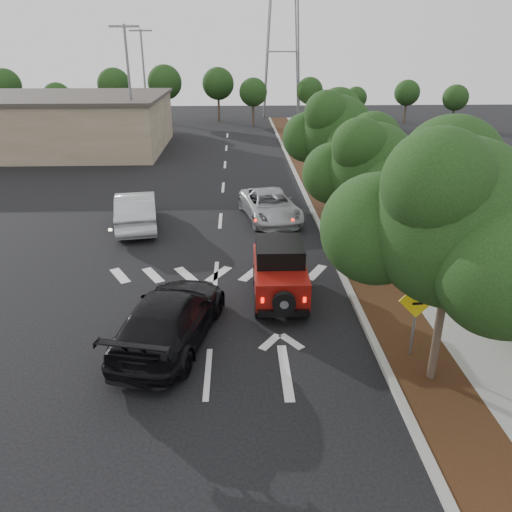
{
  "coord_description": "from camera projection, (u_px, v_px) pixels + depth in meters",
  "views": [
    {
      "loc": [
        0.83,
        -10.63,
        7.81
      ],
      "look_at": [
        1.36,
        3.0,
        1.98
      ],
      "focal_mm": 35.0,
      "sensor_mm": 36.0,
      "label": 1
    }
  ],
  "objects": [
    {
      "name": "light_pole_a",
      "position": [
        137.0,
        159.0,
        36.46
      ],
      "size": [
        2.0,
        0.22,
        9.0
      ],
      "primitive_type": null,
      "color": "slate",
      "rests_on": "ground"
    },
    {
      "name": "light_pole_b",
      "position": [
        149.0,
        132.0,
        47.46
      ],
      "size": [
        2.0,
        0.22,
        9.0
      ],
      "primitive_type": null,
      "color": "slate",
      "rests_on": "ground"
    },
    {
      "name": "planting_strip",
      "position": [
        337.0,
        218.0,
        24.01
      ],
      "size": [
        1.8,
        70.0,
        0.12
      ],
      "primitive_type": "cube",
      "color": "black",
      "rests_on": "ground"
    },
    {
      "name": "ground",
      "position": [
        208.0,
        373.0,
        12.8
      ],
      "size": [
        120.0,
        120.0,
        0.0
      ],
      "primitive_type": "plane",
      "color": "black",
      "rests_on": "ground"
    },
    {
      "name": "transmission_tower",
      "position": [
        281.0,
        117.0,
        57.13
      ],
      "size": [
        7.0,
        4.0,
        28.0
      ],
      "primitive_type": null,
      "color": "slate",
      "rests_on": "ground"
    },
    {
      "name": "speed_hump_sign",
      "position": [
        416.0,
        309.0,
        12.84
      ],
      "size": [
        1.02,
        0.11,
        2.17
      ],
      "rotation": [
        0.0,
        0.0,
        0.07
      ],
      "color": "slate",
      "rests_on": "ground"
    },
    {
      "name": "silver_suv_ahead",
      "position": [
        270.0,
        206.0,
        23.77
      ],
      "size": [
        3.14,
        5.24,
        1.36
      ],
      "primitive_type": "imported",
      "rotation": [
        0.0,
        0.0,
        0.19
      ],
      "color": "#ABAEB3",
      "rests_on": "ground"
    },
    {
      "name": "silver_sedan_oncoming",
      "position": [
        136.0,
        210.0,
        22.78
      ],
      "size": [
        2.55,
        5.19,
        1.64
      ],
      "primitive_type": "imported",
      "rotation": [
        0.0,
        0.0,
        3.31
      ],
      "color": "#B6B9BF",
      "rests_on": "ground"
    },
    {
      "name": "sidewalk",
      "position": [
        376.0,
        218.0,
        24.08
      ],
      "size": [
        2.0,
        70.0,
        0.12
      ],
      "primitive_type": "cube",
      "color": "gray",
      "rests_on": "ground"
    },
    {
      "name": "commercial_building",
      "position": [
        21.0,
        124.0,
        39.01
      ],
      "size": [
        22.0,
        12.0,
        4.0
      ],
      "primitive_type": "cube",
      "color": "#827759",
      "rests_on": "ground"
    },
    {
      "name": "red_jeep",
      "position": [
        279.0,
        270.0,
        16.33
      ],
      "size": [
        1.71,
        3.74,
        1.9
      ],
      "rotation": [
        0.0,
        0.0,
        -0.01
      ],
      "color": "black",
      "rests_on": "ground"
    },
    {
      "name": "street_tree_mid",
      "position": [
        364.0,
        266.0,
        18.98
      ],
      "size": [
        3.2,
        3.2,
        5.32
      ],
      "primitive_type": null,
      "color": "black",
      "rests_on": "ground"
    },
    {
      "name": "curb",
      "position": [
        316.0,
        218.0,
        23.97
      ],
      "size": [
        0.2,
        70.0,
        0.15
      ],
      "primitive_type": "cube",
      "color": "#9E9B93",
      "rests_on": "ground"
    },
    {
      "name": "black_suv_oncoming",
      "position": [
        170.0,
        317.0,
        13.92
      ],
      "size": [
        3.26,
        5.58,
        1.52
      ],
      "primitive_type": "imported",
      "rotation": [
        0.0,
        0.0,
        2.91
      ],
      "color": "black",
      "rests_on": "ground"
    },
    {
      "name": "street_tree_far",
      "position": [
        333.0,
        213.0,
        24.95
      ],
      "size": [
        3.4,
        3.4,
        5.62
      ],
      "primitive_type": null,
      "color": "black",
      "rests_on": "ground"
    },
    {
      "name": "hedge",
      "position": [
        405.0,
        211.0,
        23.99
      ],
      "size": [
        0.8,
        70.0,
        0.8
      ],
      "primitive_type": "cube",
      "color": "black",
      "rests_on": "ground"
    },
    {
      "name": "terracotta_planter",
      "position": [
        484.0,
        303.0,
        14.77
      ],
      "size": [
        0.62,
        0.62,
        1.08
      ],
      "rotation": [
        0.0,
        0.0,
        -0.05
      ],
      "color": "brown",
      "rests_on": "ground"
    },
    {
      "name": "parked_suv",
      "position": [
        110.0,
        150.0,
        36.11
      ],
      "size": [
        4.25,
        2.86,
        1.34
      ],
      "primitive_type": "imported",
      "rotation": [
        0.0,
        0.0,
        1.93
      ],
      "color": "#9A9CA1",
      "rests_on": "ground"
    },
    {
      "name": "street_tree_near",
      "position": [
        430.0,
        380.0,
        12.54
      ],
      "size": [
        3.8,
        3.8,
        5.92
      ],
      "primitive_type": null,
      "color": "black",
      "rests_on": "ground"
    }
  ]
}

